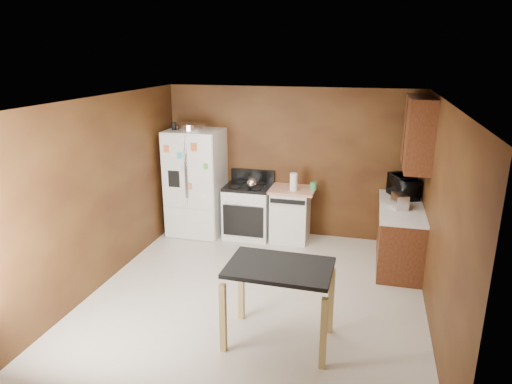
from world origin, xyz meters
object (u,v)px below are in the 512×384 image
at_px(refrigerator, 196,182).
at_px(island, 279,279).
at_px(paper_towel, 294,182).
at_px(kettle, 252,183).
at_px(roasting_pan, 192,127).
at_px(green_canister, 313,186).
at_px(toaster, 400,201).
at_px(dishwasher, 290,214).
at_px(microwave, 403,187).
at_px(pen_cup, 174,126).
at_px(gas_range, 248,210).

relative_size(refrigerator, island, 1.61).
bearing_deg(island, paper_towel, 97.00).
distance_m(kettle, refrigerator, 1.02).
bearing_deg(roasting_pan, green_canister, 4.00).
relative_size(roasting_pan, toaster, 1.57).
bearing_deg(dishwasher, refrigerator, -177.01).
xyz_separation_m(kettle, paper_towel, (0.67, 0.09, 0.05)).
bearing_deg(island, microwave, 64.27).
distance_m(pen_cup, paper_towel, 2.17).
bearing_deg(refrigerator, roasting_pan, -128.23).
bearing_deg(island, refrigerator, 126.25).
bearing_deg(microwave, toaster, 148.14).
bearing_deg(kettle, gas_range, 122.37).
bearing_deg(pen_cup, microwave, 1.78).
bearing_deg(paper_towel, gas_range, 174.54).
bearing_deg(toaster, paper_towel, 146.60).
height_order(toaster, microwave, microwave).
height_order(roasting_pan, pen_cup, pen_cup).
distance_m(kettle, microwave, 2.37).
bearing_deg(dishwasher, green_canister, 4.58).
bearing_deg(dishwasher, gas_range, -178.06).
distance_m(microwave, dishwasher, 1.84).
bearing_deg(microwave, kettle, 68.61).
distance_m(pen_cup, kettle, 1.59).
bearing_deg(gas_range, microwave, -0.38).
xyz_separation_m(roasting_pan, gas_range, (0.93, 0.09, -1.39)).
relative_size(microwave, dishwasher, 0.61).
bearing_deg(refrigerator, paper_towel, -0.46).
bearing_deg(refrigerator, gas_range, 3.81).
height_order(kettle, toaster, toaster).
bearing_deg(island, dishwasher, 97.87).
relative_size(toaster, dishwasher, 0.32).
bearing_deg(dishwasher, pen_cup, -175.43).
relative_size(roasting_pan, dishwasher, 0.50).
distance_m(roasting_pan, refrigerator, 0.96).
bearing_deg(gas_range, dishwasher, 1.94).
bearing_deg(toaster, microwave, 67.02).
distance_m(pen_cup, dishwasher, 2.41).
xyz_separation_m(kettle, refrigerator, (-1.01, 0.10, -0.08)).
height_order(toaster, gas_range, toaster).
xyz_separation_m(toaster, dishwasher, (-1.68, 0.61, -0.55)).
bearing_deg(paper_towel, kettle, -172.67).
relative_size(green_canister, refrigerator, 0.07).
height_order(roasting_pan, gas_range, roasting_pan).
distance_m(green_canister, toaster, 1.46).
xyz_separation_m(gas_range, island, (1.11, -2.82, 0.29)).
bearing_deg(green_canister, toaster, -25.77).
height_order(pen_cup, paper_towel, pen_cup).
bearing_deg(pen_cup, island, -48.93).
relative_size(roasting_pan, green_canister, 3.76).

